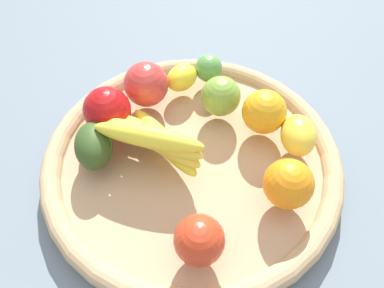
{
  "coord_description": "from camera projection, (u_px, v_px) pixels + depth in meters",
  "views": [
    {
      "loc": [
        -0.33,
        -0.13,
        0.51
      ],
      "look_at": [
        0.0,
        0.0,
        0.06
      ],
      "focal_mm": 35.33,
      "sensor_mm": 36.0,
      "label": 1
    }
  ],
  "objects": [
    {
      "name": "avocado",
      "position": [
        94.0,
        145.0,
        0.56
      ],
      "size": [
        0.1,
        0.09,
        0.06
      ],
      "primitive_type": "ellipsoid",
      "rotation": [
        0.0,
        0.0,
        0.54
      ],
      "color": "#324A1C",
      "rests_on": "basket"
    },
    {
      "name": "orange_1",
      "position": [
        264.0,
        112.0,
        0.59
      ],
      "size": [
        0.09,
        0.09,
        0.07
      ],
      "primitive_type": "sphere",
      "rotation": [
        0.0,
        0.0,
        1.3
      ],
      "color": "orange",
      "rests_on": "basket"
    },
    {
      "name": "lime_0",
      "position": [
        209.0,
        68.0,
        0.68
      ],
      "size": [
        0.07,
        0.07,
        0.05
      ],
      "primitive_type": "sphere",
      "rotation": [
        0.0,
        0.0,
        2.01
      ],
      "color": "#559241",
      "rests_on": "basket"
    },
    {
      "name": "apple_2",
      "position": [
        199.0,
        240.0,
        0.46
      ],
      "size": [
        0.08,
        0.08,
        0.06
      ],
      "primitive_type": "sphere",
      "rotation": [
        0.0,
        0.0,
        5.02
      ],
      "color": "red",
      "rests_on": "basket"
    },
    {
      "name": "lemon_0",
      "position": [
        298.0,
        135.0,
        0.58
      ],
      "size": [
        0.09,
        0.07,
        0.05
      ],
      "primitive_type": "ellipsoid",
      "rotation": [
        0.0,
        0.0,
        3.49
      ],
      "color": "yellow",
      "rests_on": "basket"
    },
    {
      "name": "banana_bunch",
      "position": [
        155.0,
        139.0,
        0.56
      ],
      "size": [
        0.11,
        0.17,
        0.07
      ],
      "color": "yellow",
      "rests_on": "basket"
    },
    {
      "name": "orange_0",
      "position": [
        288.0,
        184.0,
        0.51
      ],
      "size": [
        0.08,
        0.08,
        0.07
      ],
      "primitive_type": "sphere",
      "rotation": [
        0.0,
        0.0,
        1.66
      ],
      "color": "orange",
      "rests_on": "basket"
    },
    {
      "name": "lemon_1",
      "position": [
        182.0,
        78.0,
        0.66
      ],
      "size": [
        0.07,
        0.07,
        0.04
      ],
      "primitive_type": "ellipsoid",
      "rotation": [
        0.0,
        0.0,
        2.72
      ],
      "color": "yellow",
      "rests_on": "basket"
    },
    {
      "name": "basket",
      "position": [
        192.0,
        160.0,
        0.61
      ],
      "size": [
        0.47,
        0.47,
        0.04
      ],
      "color": "tan",
      "rests_on": "ground_plane"
    },
    {
      "name": "apple_0",
      "position": [
        108.0,
        109.0,
        0.59
      ],
      "size": [
        0.11,
        0.11,
        0.08
      ],
      "primitive_type": "sphere",
      "rotation": [
        0.0,
        0.0,
        5.33
      ],
      "color": "#B71113",
      "rests_on": "basket"
    },
    {
      "name": "ground_plane",
      "position": [
        192.0,
        168.0,
        0.62
      ],
      "size": [
        2.4,
        2.4,
        0.0
      ],
      "primitive_type": "plane",
      "color": "slate",
      "rests_on": "ground"
    },
    {
      "name": "apple_3",
      "position": [
        221.0,
        96.0,
        0.62
      ],
      "size": [
        0.09,
        0.09,
        0.07
      ],
      "primitive_type": "sphere",
      "rotation": [
        0.0,
        0.0,
        2.51
      ],
      "color": "olive",
      "rests_on": "basket"
    },
    {
      "name": "apple_1",
      "position": [
        146.0,
        84.0,
        0.63
      ],
      "size": [
        0.08,
        0.08,
        0.08
      ],
      "primitive_type": "sphere",
      "rotation": [
        0.0,
        0.0,
        4.6
      ],
      "color": "red",
      "rests_on": "basket"
    }
  ]
}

